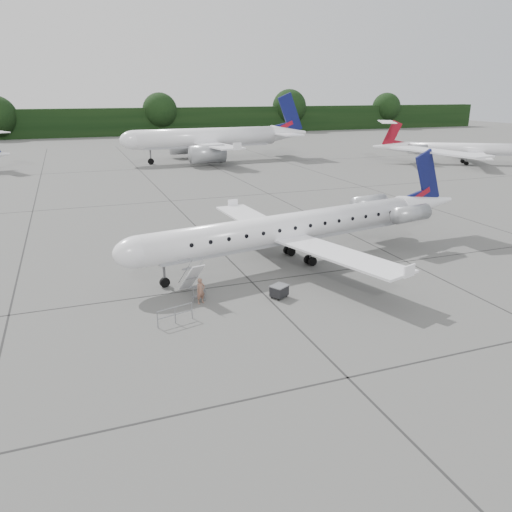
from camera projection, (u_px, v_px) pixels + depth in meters
name	position (u px, v px, depth m)	size (l,w,h in m)	color
ground	(319.00, 291.00, 33.60)	(320.00, 320.00, 0.00)	#5A5A58
treeline	(117.00, 122.00, 147.94)	(260.00, 4.00, 8.00)	black
main_regional_jet	(289.00, 214.00, 37.98)	(30.47, 21.94, 7.81)	white
airstair	(191.00, 278.00, 32.35)	(0.85, 2.47, 2.45)	white
passenger	(201.00, 291.00, 31.35)	(0.61, 0.40, 1.67)	brown
safety_railing	(175.00, 315.00, 28.72)	(2.20, 0.08, 1.00)	gray
baggage_cart	(279.00, 291.00, 32.35)	(1.03, 0.84, 0.89)	black
bg_narrowbody	(207.00, 128.00, 93.40)	(34.48, 24.82, 12.38)	white
bg_regional_right	(473.00, 143.00, 90.42)	(29.05, 20.92, 7.62)	white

